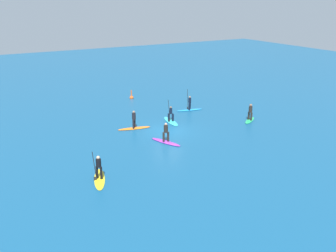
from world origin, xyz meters
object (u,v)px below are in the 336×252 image
object	(u,v)px
surfer_on_orange_board	(134,124)
surfer_on_blue_board	(190,107)
surfer_on_green_board	(250,116)
surfer_on_yellow_board	(99,174)
surfer_on_purple_board	(166,138)
surfer_on_teal_board	(171,118)
marker_buoy	(132,97)

from	to	relation	value
surfer_on_orange_board	surfer_on_blue_board	world-z (taller)	surfer_on_blue_board
surfer_on_green_board	surfer_on_yellow_board	xyz separation A→B (m)	(-17.63, -4.93, -0.08)
surfer_on_green_board	surfer_on_yellow_board	bearing A→B (deg)	161.76
surfer_on_yellow_board	surfer_on_blue_board	bearing A→B (deg)	146.80
surfer_on_purple_board	surfer_on_yellow_board	distance (m)	8.28
surfer_on_teal_board	surfer_on_green_board	world-z (taller)	surfer_on_teal_board
surfer_on_purple_board	marker_buoy	bearing A→B (deg)	-35.16
surfer_on_teal_board	surfer_on_yellow_board	xyz separation A→B (m)	(-10.57, -8.61, 0.10)
surfer_on_orange_board	surfer_on_green_board	size ratio (longest dim) A/B	1.36
surfer_on_teal_board	surfer_on_yellow_board	bearing A→B (deg)	-42.47
surfer_on_yellow_board	marker_buoy	bearing A→B (deg)	169.17
surfer_on_orange_board	surfer_on_teal_board	size ratio (longest dim) A/B	0.99
surfer_on_teal_board	surfer_on_blue_board	world-z (taller)	surfer_on_teal_board
surfer_on_green_board	surfer_on_blue_board	size ratio (longest dim) A/B	0.77
surfer_on_teal_board	surfer_on_blue_board	xyz separation A→B (m)	(3.77, 2.42, 0.04)
surfer_on_blue_board	surfer_on_teal_board	bearing A→B (deg)	44.21
surfer_on_green_board	surfer_on_yellow_board	distance (m)	18.31
surfer_on_purple_board	marker_buoy	world-z (taller)	surfer_on_purple_board
surfer_on_purple_board	marker_buoy	size ratio (longest dim) A/B	2.63
marker_buoy	surfer_on_teal_board	bearing A→B (deg)	-91.76
surfer_on_orange_board	surfer_on_teal_board	world-z (taller)	surfer_on_teal_board
surfer_on_teal_board	surfer_on_green_board	distance (m)	7.96
surfer_on_teal_board	surfer_on_purple_board	bearing A→B (deg)	-25.66
surfer_on_green_board	surfer_on_yellow_board	size ratio (longest dim) A/B	0.71
surfer_on_orange_board	surfer_on_purple_board	bearing A→B (deg)	111.55
surfer_on_orange_board	marker_buoy	bearing A→B (deg)	-101.97
surfer_on_teal_board	surfer_on_yellow_board	size ratio (longest dim) A/B	0.97
surfer_on_purple_board	marker_buoy	distance (m)	15.39
surfer_on_teal_board	surfer_on_blue_board	size ratio (longest dim) A/B	1.05
surfer_on_purple_board	surfer_on_orange_board	world-z (taller)	surfer_on_purple_board
surfer_on_yellow_board	surfer_on_blue_board	distance (m)	18.09
surfer_on_yellow_board	marker_buoy	distance (m)	21.73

